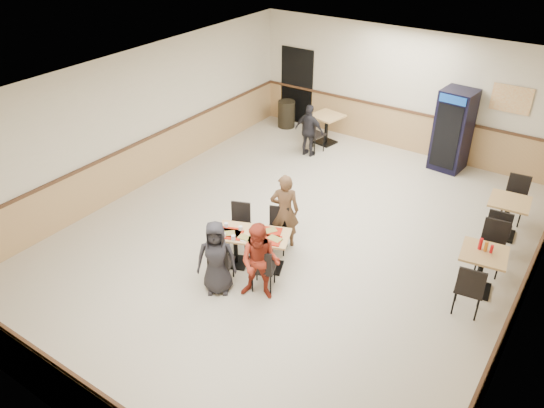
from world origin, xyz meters
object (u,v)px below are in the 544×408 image
Objects in this scene: lone_diner at (309,131)px; side_table_near at (481,265)px; main_table at (253,245)px; pepsi_cooler at (453,130)px; diner_man_opposite at (285,211)px; side_table_far at (507,212)px; back_table at (327,125)px; diner_woman_left at (216,258)px; trash_bin at (286,114)px; diner_woman_right at (260,262)px.

side_table_near is at bearing 148.65° from lone_diner.
main_table is 3.79m from side_table_near.
lone_diner is at bearing -152.53° from pepsi_cooler.
main_table is 0.96× the size of diner_man_opposite.
back_table reaches higher than side_table_far.
lone_diner is at bearing -97.36° from diner_man_opposite.
diner_woman_left is at bearing -77.09° from back_table.
diner_man_opposite is (0.18, 1.73, 0.07)m from diner_woman_left.
trash_bin is at bearing -174.43° from pepsi_cooler.
diner_woman_left is at bearing -145.75° from side_table_near.
lone_diner is at bearing 92.11° from diner_woman_right.
diner_man_opposite is 1.97× the size of trash_bin.
diner_woman_left reaches higher than lone_diner.
main_table is at bearing -74.16° from back_table.
diner_man_opposite is 1.81× the size of side_table_near.
diner_woman_right is 4.95m from side_table_far.
main_table is 5.51m from back_table.
diner_woman_left reaches higher than trash_bin.
diner_woman_right is 7.18m from trash_bin.
diner_woman_right is 0.94× the size of diner_man_opposite.
lone_diner is (-2.08, 5.02, -0.03)m from diner_woman_right.
side_table_far reaches higher than trash_bin.
main_table is at bearing 52.39° from diner_man_opposite.
diner_woman_left is 1.55× the size of back_table.
main_table is 0.91m from diner_man_opposite.
lone_diner reaches higher than main_table.
diner_man_opposite reaches higher than side_table_near.
diner_man_opposite is 1.87× the size of side_table_far.
lone_diner is at bearing 86.99° from main_table.
side_table_far reaches higher than side_table_near.
diner_woman_left reaches higher than side_table_far.
diner_man_opposite is at bearing -168.39° from side_table_near.
main_table is 0.89m from diner_woman_left.
trash_bin is (-6.42, 4.10, -0.14)m from side_table_near.
diner_woman_left is 0.69× the size of pepsi_cooler.
side_table_near is at bearing 2.40° from main_table.
pepsi_cooler reaches higher than diner_woman_right.
pepsi_cooler is (3.08, 1.27, 0.30)m from lone_diner.
pepsi_cooler reaches higher than back_table.
diner_woman_left is 6.77m from pepsi_cooler.
pepsi_cooler is 4.57m from trash_bin.
back_table is (-4.96, 3.75, 0.01)m from side_table_near.
diner_woman_left is 1.78× the size of trash_bin.
diner_woman_left is 0.72m from diner_woman_right.
back_table is 0.44× the size of pepsi_cooler.
diner_man_opposite is (0.09, 0.86, 0.28)m from main_table.
side_table_near is (2.88, 2.15, -0.18)m from diner_woman_right.
pepsi_cooler reaches higher than trash_bin.
main_table is at bearing -100.42° from pepsi_cooler.
diner_woman_right is 1.86× the size of trash_bin.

